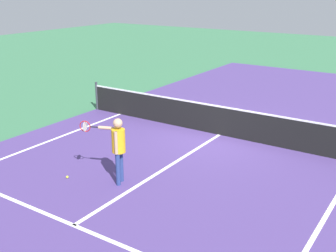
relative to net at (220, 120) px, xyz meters
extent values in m
plane|color=#38724C|center=(0.00, 0.00, -0.49)|extent=(60.00, 60.00, 0.00)
cube|color=#4C387A|center=(0.00, 0.00, -0.49)|extent=(10.62, 24.40, 0.00)
cube|color=white|center=(0.00, -6.40, -0.49)|extent=(8.22, 0.10, 0.01)
cube|color=white|center=(0.00, -3.20, -0.49)|extent=(0.10, 6.40, 0.01)
cylinder|color=#33383D|center=(-5.24, 0.00, 0.04)|extent=(0.09, 0.09, 1.07)
cube|color=black|center=(0.00, 0.00, -0.04)|extent=(10.48, 0.02, 0.91)
cube|color=white|center=(0.00, 0.00, 0.44)|extent=(10.48, 0.03, 0.05)
cylinder|color=navy|center=(-0.41, -4.52, -0.09)|extent=(0.11, 0.11, 0.81)
cylinder|color=navy|center=(-0.49, -4.31, -0.09)|extent=(0.11, 0.11, 0.81)
cylinder|color=gold|center=(-0.45, -4.41, 0.60)|extent=(0.32, 0.32, 0.57)
sphere|color=tan|center=(-0.45, -4.41, 1.03)|extent=(0.22, 0.22, 0.22)
cylinder|color=tan|center=(-0.39, -4.57, 0.61)|extent=(0.08, 0.08, 0.55)
cylinder|color=tan|center=(-0.77, -4.35, 0.83)|extent=(0.54, 0.27, 0.08)
cylinder|color=black|center=(-1.13, -4.49, 0.83)|extent=(0.22, 0.10, 0.03)
torus|color=red|center=(-1.35, -4.57, 0.83)|extent=(0.27, 0.12, 0.28)
cylinder|color=silver|center=(-1.35, -4.57, 0.83)|extent=(0.09, 0.24, 0.25)
sphere|color=#CCE033|center=(-1.71, -4.94, -0.46)|extent=(0.07, 0.07, 0.07)
camera|label=1|loc=(5.60, -11.45, 4.07)|focal=44.91mm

